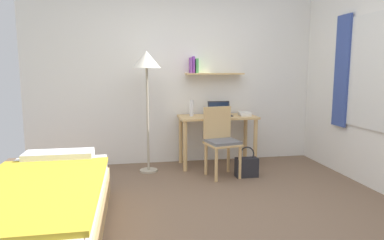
# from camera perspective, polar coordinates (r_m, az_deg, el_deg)

# --- Properties ---
(ground_plane) EXTENTS (5.28, 5.28, 0.00)m
(ground_plane) POSITION_cam_1_polar(r_m,az_deg,el_deg) (3.36, 3.43, -15.76)
(ground_plane) COLOR brown
(wall_back) EXTENTS (4.40, 0.27, 2.60)m
(wall_back) POSITION_cam_1_polar(r_m,az_deg,el_deg) (5.05, -1.84, 7.59)
(wall_back) COLOR white
(wall_back) RESTS_ON ground_plane
(bed) EXTENTS (0.99, 2.03, 0.54)m
(bed) POSITION_cam_1_polar(r_m,az_deg,el_deg) (3.14, -23.85, -13.53)
(bed) COLOR tan
(bed) RESTS_ON ground_plane
(desk) EXTENTS (1.09, 0.52, 0.72)m
(desk) POSITION_cam_1_polar(r_m,az_deg,el_deg) (4.89, 4.24, -0.90)
(desk) COLOR tan
(desk) RESTS_ON ground_plane
(desk_chair) EXTENTS (0.47, 0.45, 0.89)m
(desk_chair) POSITION_cam_1_polar(r_m,az_deg,el_deg) (4.43, 4.84, -3.11)
(desk_chair) COLOR tan
(desk_chair) RESTS_ON ground_plane
(standing_lamp) EXTENTS (0.37, 0.37, 1.61)m
(standing_lamp) POSITION_cam_1_polar(r_m,az_deg,el_deg) (4.54, -7.58, 8.78)
(standing_lamp) COLOR #B2A893
(standing_lamp) RESTS_ON ground_plane
(laptop) EXTENTS (0.33, 0.22, 0.20)m
(laptop) POSITION_cam_1_polar(r_m,az_deg,el_deg) (4.91, 4.63, 1.35)
(laptop) COLOR black
(laptop) RESTS_ON desk
(water_bottle) EXTENTS (0.06, 0.06, 0.23)m
(water_bottle) POSITION_cam_1_polar(r_m,az_deg,el_deg) (4.81, -0.08, 2.00)
(water_bottle) COLOR silver
(water_bottle) RESTS_ON desk
(book_stack) EXTENTS (0.20, 0.26, 0.05)m
(book_stack) POSITION_cam_1_polar(r_m,az_deg,el_deg) (4.95, 8.78, 1.03)
(book_stack) COLOR silver
(book_stack) RESTS_ON desk
(handbag) EXTENTS (0.29, 0.13, 0.40)m
(handbag) POSITION_cam_1_polar(r_m,az_deg,el_deg) (4.50, 9.10, -7.68)
(handbag) COLOR #232328
(handbag) RESTS_ON ground_plane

